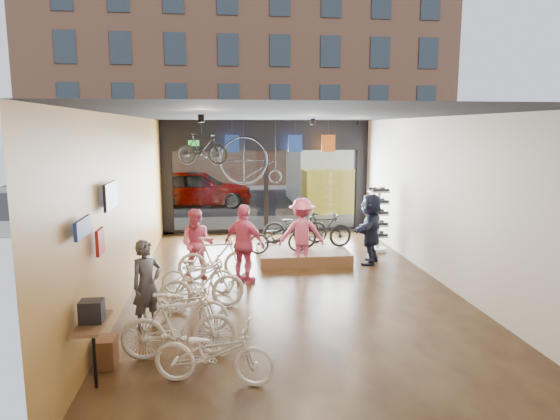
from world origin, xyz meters
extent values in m
cube|color=black|center=(0.00, 0.00, -0.02)|extent=(7.00, 12.00, 0.04)
cube|color=black|center=(0.00, 0.00, 3.82)|extent=(7.00, 12.00, 0.04)
cube|color=#A2692F|center=(-3.52, 0.00, 1.90)|extent=(0.04, 12.00, 3.80)
cube|color=beige|center=(3.52, 0.00, 1.90)|extent=(0.04, 12.00, 3.80)
cube|color=beige|center=(0.00, -6.02, 1.90)|extent=(7.00, 0.04, 3.80)
cube|color=#198C26|center=(-2.40, 5.88, 3.05)|extent=(0.35, 0.06, 0.18)
cube|color=black|center=(0.00, 15.00, -0.01)|extent=(30.00, 18.00, 0.02)
cube|color=slate|center=(0.00, 7.20, 0.06)|extent=(30.00, 2.40, 0.12)
cube|color=slate|center=(0.00, 19.00, 0.06)|extent=(30.00, 2.00, 0.12)
cube|color=brown|center=(0.00, 21.50, 7.00)|extent=(26.00, 5.00, 14.00)
imported|color=gray|center=(-2.60, 12.00, 0.84)|extent=(4.92, 1.98, 1.68)
imported|color=beige|center=(-1.65, -4.33, 0.45)|extent=(1.81, 0.99, 0.90)
imported|color=beige|center=(-2.20, -3.47, 0.53)|extent=(1.79, 0.57, 1.06)
imported|color=beige|center=(-2.20, -2.29, 0.42)|extent=(1.70, 1.00, 0.85)
imported|color=beige|center=(-1.93, -1.39, 0.51)|extent=(1.77, 0.83, 1.03)
imported|color=beige|center=(-2.05, -0.40, 0.41)|extent=(1.62, 0.70, 0.83)
imported|color=beige|center=(-1.69, 0.56, 0.52)|extent=(1.78, 0.65, 1.05)
cube|color=brown|center=(0.63, 2.12, 0.15)|extent=(2.40, 1.80, 0.30)
imported|color=black|center=(-0.06, 1.77, 0.72)|extent=(1.66, 0.76, 0.84)
imported|color=black|center=(1.21, 2.17, 0.79)|extent=(1.67, 0.64, 0.98)
imported|color=black|center=(0.54, 2.83, 0.78)|extent=(1.83, 0.67, 0.96)
imported|color=#3F3F44|center=(-2.85, -2.21, 0.80)|extent=(0.70, 0.67, 1.61)
imported|color=#CC4C72|center=(-2.10, 0.72, 0.84)|extent=(0.92, 0.77, 1.67)
imported|color=#CC4C72|center=(-1.02, 0.24, 0.92)|extent=(1.12, 1.01, 1.83)
imported|color=#CC4C72|center=(0.50, 1.42, 0.89)|extent=(1.20, 0.75, 1.79)
imported|color=#161C33|center=(2.36, 1.57, 0.93)|extent=(1.30, 1.77, 1.86)
imported|color=black|center=(-2.07, 4.20, 2.93)|extent=(1.64, 0.81, 0.95)
cube|color=#1E3F99|center=(-1.15, 5.20, 3.05)|extent=(0.45, 0.03, 0.55)
cube|color=#1E3F99|center=(0.88, 5.20, 3.05)|extent=(0.45, 0.03, 0.55)
cube|color=#CC5919|center=(1.98, 5.20, 3.05)|extent=(0.45, 0.03, 0.55)
camera|label=1|loc=(-1.50, -10.89, 3.53)|focal=32.00mm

